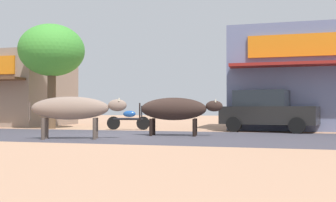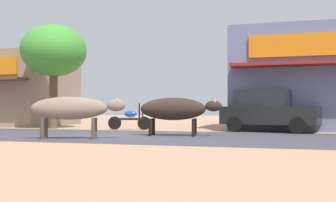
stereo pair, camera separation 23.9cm
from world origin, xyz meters
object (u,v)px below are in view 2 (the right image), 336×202
at_px(roadside_tree, 54,51).
at_px(cow_far_dark, 175,109).
at_px(parked_hatchback_car, 268,110).
at_px(parked_motorcycle, 130,119).
at_px(cow_near_brown, 72,109).

relative_size(roadside_tree, cow_far_dark, 1.69).
bearing_deg(parked_hatchback_car, roadside_tree, -179.33).
distance_m(roadside_tree, parked_motorcycle, 4.89).
relative_size(parked_hatchback_car, parked_motorcycle, 2.08).
height_order(roadside_tree, cow_near_brown, roadside_tree).
bearing_deg(roadside_tree, cow_far_dark, -25.43).
xyz_separation_m(parked_hatchback_car, cow_near_brown, (-5.59, -5.41, 0.07)).
bearing_deg(cow_far_dark, roadside_tree, 154.57).
xyz_separation_m(roadside_tree, parked_motorcycle, (3.78, -0.02, -3.10)).
relative_size(roadside_tree, cow_near_brown, 1.70).
relative_size(cow_near_brown, cow_far_dark, 1.00).
relative_size(parked_hatchback_car, cow_far_dark, 1.39).
relative_size(parked_motorcycle, cow_near_brown, 0.67).
height_order(roadside_tree, parked_motorcycle, roadside_tree).
xyz_separation_m(roadside_tree, parked_hatchback_car, (9.58, 0.11, -2.72)).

